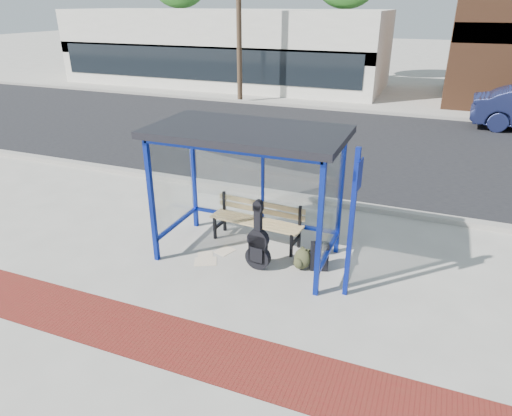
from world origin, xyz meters
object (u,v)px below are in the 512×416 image
at_px(guitar_bag, 258,246).
at_px(backpack, 302,259).
at_px(suitcase, 319,256).
at_px(bench, 258,219).

xyz_separation_m(guitar_bag, backpack, (0.72, 0.28, -0.27)).
bearing_deg(suitcase, backpack, -179.89).
bearing_deg(backpack, guitar_bag, -138.23).
xyz_separation_m(bench, guitar_bag, (0.37, -0.93, -0.04)).
bearing_deg(bench, backpack, -26.18).
relative_size(bench, backpack, 4.86).
height_order(guitar_bag, backpack, guitar_bag).
height_order(bench, backpack, bench).
bearing_deg(bench, guitar_bag, -63.80).
distance_m(guitar_bag, suitcase, 1.10).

